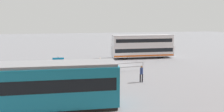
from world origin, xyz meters
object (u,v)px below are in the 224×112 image
Objects in this scene: info_sign at (58,62)px; double_decker_bus at (142,46)px; tram_yellow at (33,86)px; pedestrian_crossing at (141,73)px; pedestrian_near_railing at (100,63)px.

double_decker_bus is at bearing -147.75° from info_sign.
info_sign is (-1.62, -9.19, -0.19)m from tram_yellow.
pedestrian_crossing is at bearing -156.09° from tram_yellow.
pedestrian_near_railing is at bearing -122.61° from tram_yellow.
pedestrian_crossing is at bearing 68.01° from double_decker_bus.
double_decker_bus reaches higher than pedestrian_near_railing.
info_sign reaches higher than pedestrian_crossing.
tram_yellow is at bearing 23.91° from pedestrian_crossing.
pedestrian_near_railing is at bearing -62.54° from pedestrian_crossing.
double_decker_bus reaches higher than tram_yellow.
pedestrian_crossing is (5.44, 13.47, -1.00)m from double_decker_bus.
pedestrian_crossing is 0.79× the size of info_sign.
info_sign is (5.15, 1.40, 0.61)m from pedestrian_near_railing.
tram_yellow reaches higher than info_sign.
pedestrian_near_railing is (8.64, 7.30, -1.06)m from double_decker_bus.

